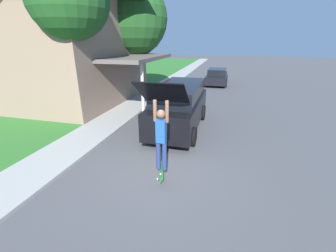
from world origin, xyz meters
The scene contains 9 objects.
ground_plane centered at (0.00, 0.00, 0.00)m, with size 120.00×120.00×0.00m, color #49494C.
lawn centered at (-8.00, 6.00, 0.04)m, with size 10.00×80.00×0.08m.
sidewalk centered at (-3.60, 6.00, 0.05)m, with size 1.80×80.00×0.10m.
house centered at (-8.53, 6.93, 4.54)m, with size 10.89×9.53×8.61m.
lawn_tree_far centered at (-4.85, 9.43, 5.22)m, with size 5.06×5.06×7.68m.
suv_parked centered at (-0.08, 3.45, 1.11)m, with size 2.01×5.82×2.69m.
car_down_street centered at (0.89, 15.58, 0.70)m, with size 1.94×4.57×1.42m.
skateboarder centered at (0.34, -0.82, 1.48)m, with size 0.41×0.23×1.97m.
skateboard centered at (0.31, -0.80, 0.36)m, with size 0.36×0.74×0.34m.
Camera 1 is at (1.92, -6.06, 3.82)m, focal length 24.00 mm.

